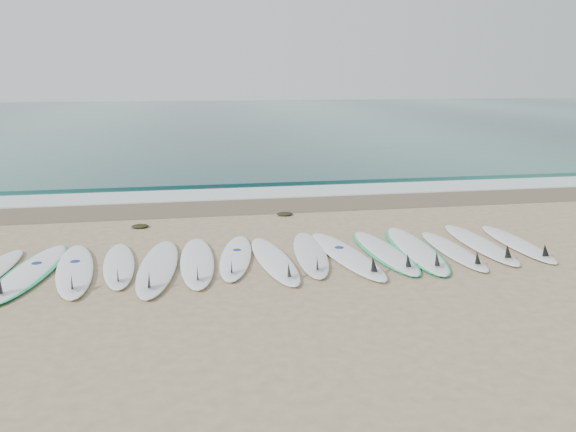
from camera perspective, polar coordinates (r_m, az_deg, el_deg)
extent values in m
plane|color=tan|center=(9.71, -1.52, -4.45)|extent=(120.00, 120.00, 0.00)
cube|color=#1E5350|center=(41.74, -8.22, 9.82)|extent=(120.00, 55.00, 0.03)
cube|color=brown|center=(13.63, -4.06, 1.03)|extent=(120.00, 1.80, 0.01)
cube|color=silver|center=(14.99, -4.63, 2.28)|extent=(120.00, 1.40, 0.04)
cube|color=#1E5350|center=(16.45, -5.13, 3.45)|extent=(120.00, 1.00, 0.10)
ellipsoid|color=white|center=(9.90, -24.72, -5.14)|extent=(0.95, 2.88, 0.09)
ellipsoid|color=#16CB7C|center=(9.90, -24.71, -5.17)|extent=(1.05, 2.91, 0.07)
cylinder|color=navy|center=(10.12, -24.18, -4.39)|extent=(0.18, 0.18, 0.01)
ellipsoid|color=white|center=(9.74, -20.84, -5.06)|extent=(0.98, 2.81, 0.09)
cone|color=black|center=(8.73, -21.12, -6.16)|extent=(0.28, 0.33, 0.29)
cylinder|color=navy|center=(9.97, -20.82, -4.33)|extent=(0.18, 0.18, 0.01)
ellipsoid|color=white|center=(9.75, -16.80, -4.73)|extent=(0.75, 2.46, 0.08)
cone|color=black|center=(8.87, -16.92, -5.67)|extent=(0.23, 0.28, 0.26)
ellipsoid|color=white|center=(9.47, -13.06, -5.00)|extent=(0.79, 2.92, 0.09)
cone|color=black|center=(8.43, -13.93, -6.27)|extent=(0.26, 0.32, 0.31)
ellipsoid|color=white|center=(9.61, -9.22, -4.55)|extent=(0.58, 2.72, 0.09)
cone|color=black|center=(8.62, -9.18, -5.65)|extent=(0.23, 0.29, 0.29)
ellipsoid|color=white|center=(9.77, -5.30, -4.11)|extent=(0.90, 2.57, 0.08)
cone|color=black|center=(8.86, -5.75, -5.08)|extent=(0.25, 0.30, 0.27)
cylinder|color=navy|center=(9.99, -5.21, -3.45)|extent=(0.17, 0.17, 0.01)
ellipsoid|color=white|center=(9.56, -1.46, -4.46)|extent=(0.79, 2.68, 0.09)
cone|color=black|center=(8.63, 0.08, -5.47)|extent=(0.25, 0.30, 0.28)
ellipsoid|color=silver|center=(9.91, 2.28, -3.79)|extent=(0.81, 2.69, 0.09)
cone|color=black|center=(8.95, 2.99, -4.75)|extent=(0.25, 0.30, 0.28)
ellipsoid|color=white|center=(9.86, 5.87, -3.92)|extent=(1.02, 2.92, 0.09)
cone|color=black|center=(8.92, 8.68, -4.85)|extent=(0.29, 0.34, 0.31)
cylinder|color=navy|center=(10.09, 5.23, -3.21)|extent=(0.19, 0.19, 0.01)
ellipsoid|color=white|center=(10.14, 9.75, -3.57)|extent=(0.70, 2.66, 0.08)
ellipsoid|color=#16CB7C|center=(10.14, 9.74, -3.60)|extent=(0.79, 2.68, 0.06)
cone|color=black|center=(9.26, 12.10, -4.41)|extent=(0.24, 0.29, 0.28)
ellipsoid|color=white|center=(10.38, 12.80, -3.28)|extent=(0.80, 2.91, 0.09)
ellipsoid|color=#16CB7C|center=(10.38, 12.80, -3.31)|extent=(0.90, 2.94, 0.07)
cone|color=black|center=(9.39, 14.89, -4.19)|extent=(0.26, 0.32, 0.31)
ellipsoid|color=white|center=(10.50, 16.35, -3.35)|extent=(0.51, 2.41, 0.08)
cone|color=black|center=(9.72, 18.69, -4.06)|extent=(0.20, 0.26, 0.26)
ellipsoid|color=white|center=(11.05, 18.81, -2.65)|extent=(0.59, 2.68, 0.09)
cone|color=black|center=(10.19, 21.41, -3.35)|extent=(0.23, 0.29, 0.28)
ellipsoid|color=white|center=(11.32, 22.16, -2.56)|extent=(0.58, 2.48, 0.08)
cone|color=black|center=(10.55, 24.67, -3.18)|extent=(0.22, 0.27, 0.26)
ellipsoid|color=black|center=(12.08, -14.80, -1.00)|extent=(0.36, 0.28, 0.07)
ellipsoid|color=black|center=(12.70, -0.33, 0.22)|extent=(0.37, 0.28, 0.07)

